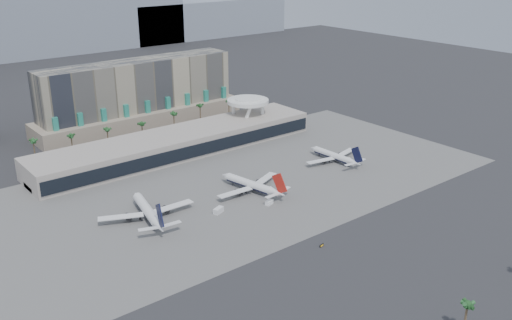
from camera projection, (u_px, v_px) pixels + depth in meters
ground at (313, 221)px, 245.55m from camera, size 900.00×900.00×0.00m
apron_pad at (236, 182)px, 285.69m from camera, size 260.00×130.00×0.06m
mountain_ridge at (19, 28)px, 594.25m from camera, size 680.00×60.00×70.00m
hotel at (139, 99)px, 372.72m from camera, size 140.00×30.00×42.00m
terminal at (178, 142)px, 323.41m from camera, size 170.00×32.50×14.50m
saucer_structure at (248, 104)px, 355.76m from camera, size 26.00×26.00×21.89m
palm_row at (158, 119)px, 351.74m from camera, size 157.80×2.80×13.10m
airliner_left at (148, 211)px, 246.35m from camera, size 41.81×43.46×15.19m
airliner_centre at (252, 185)px, 273.72m from camera, size 39.38×40.89×14.23m
airliner_right at (334, 156)px, 311.74m from camera, size 36.68×37.76×13.03m
service_vehicle_a at (218, 210)px, 252.63m from camera, size 5.69×4.22×2.50m
service_vehicle_b at (269, 203)px, 260.92m from camera, size 4.36×3.27×2.00m
taxiway_sign at (322, 245)px, 224.75m from camera, size 2.39×0.75×1.08m
near_palm_a at (467, 309)px, 171.72m from camera, size 6.00×6.00×11.84m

